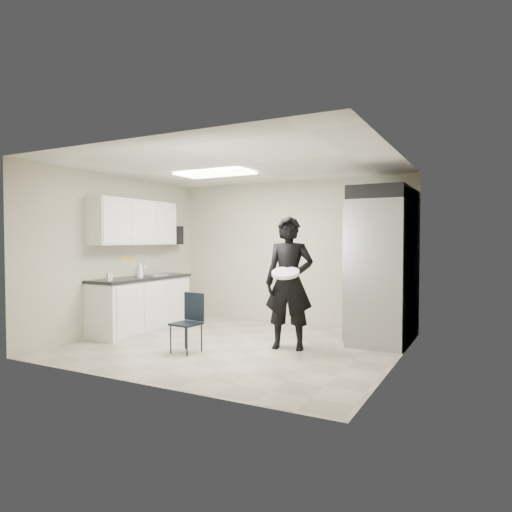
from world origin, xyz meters
The scene contains 21 objects.
floor centered at (0.00, 0.00, 0.00)m, with size 4.50×4.50×0.00m, color tan.
ceiling centered at (0.00, 0.00, 2.60)m, with size 4.50×4.50×0.00m, color silver.
back_wall centered at (0.00, 2.00, 1.30)m, with size 4.50×4.50×0.00m, color #BEB89D.
left_wall centered at (-2.25, 0.00, 1.30)m, with size 4.00×4.00×0.00m, color #BEB89D.
right_wall centered at (2.25, 0.00, 1.30)m, with size 4.00×4.00×0.00m, color #BEB89D.
ceiling_panel centered at (-0.60, 0.40, 2.57)m, with size 1.20×0.60×0.02m, color white.
lower_counter centered at (-1.95, 0.20, 0.43)m, with size 0.60×1.90×0.86m, color silver.
countertop centered at (-1.95, 0.20, 0.89)m, with size 0.64×1.95×0.05m, color black.
sink centered at (-1.93, 0.45, 0.87)m, with size 0.42×0.40×0.14m, color gray.
faucet centered at (-2.13, 0.45, 1.02)m, with size 0.02×0.02×0.24m, color silver.
upper_cabinets centered at (-2.08, 0.20, 1.83)m, with size 0.35×1.80×0.75m, color silver.
towel_dispenser centered at (-2.14, 1.35, 1.62)m, with size 0.22×0.30×0.35m, color black.
notice_sticker_left centered at (-2.24, 0.10, 1.22)m, with size 0.00×0.12×0.07m, color yellow.
notice_sticker_right centered at (-2.24, 0.30, 1.18)m, with size 0.00×0.12×0.07m, color yellow.
commercial_fridge centered at (1.83, 1.27, 1.05)m, with size 0.80×1.35×2.10m, color gray.
fridge_compressor centered at (1.83, 1.27, 2.20)m, with size 0.80×1.35×0.20m, color black.
folding_chair centered at (-0.39, -0.66, 0.39)m, with size 0.35×0.35×0.78m, color black.
man_tuxedo centered at (0.77, 0.18, 0.93)m, with size 0.68×0.45×1.86m, color black.
bucket_lid centered at (0.82, -0.06, 1.08)m, with size 0.37×0.37×0.05m, color white.
soap_bottle_a centered at (-1.72, -0.08, 1.05)m, with size 0.11×0.11×0.28m, color silver.
soap_bottle_b centered at (-1.87, -0.59, 0.99)m, with size 0.08×0.08×0.17m, color silver.
Camera 1 is at (3.30, -5.67, 1.53)m, focal length 32.00 mm.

